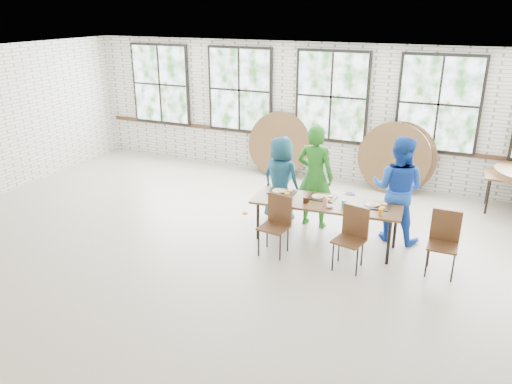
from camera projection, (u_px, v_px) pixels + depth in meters
The scene contains 11 objects.
room at pixel (331, 99), 10.79m from camera, with size 12.00×12.00×12.00m.
dining_table at pixel (326, 205), 8.08m from camera, with size 2.46×0.99×0.74m.
chair_near_left at pixel (277, 219), 7.86m from camera, with size 0.47×0.46×0.95m.
chair_near_right at pixel (352, 232), 7.41m from camera, with size 0.50×0.49×0.95m.
chair_spare at pixel (444, 237), 7.26m from camera, with size 0.42×0.41×0.95m.
adult_teal at pixel (281, 179), 9.00m from camera, with size 0.77×0.50×1.57m, color navy.
adult_green at pixel (315, 176), 8.71m from camera, with size 0.67×0.44×1.84m, color #24731E.
toddler at pixel (349, 211), 8.66m from camera, with size 0.47×0.27×0.73m, color #171F48.
adult_blue at pixel (398, 189), 8.18m from camera, with size 0.87×0.68×1.79m, color blue.
tabletop_clutter at pixel (334, 202), 8.00m from camera, with size 2.02×0.61×0.11m.
round_tops_leaning at pixel (355, 153), 10.74m from camera, with size 4.21×0.44×1.49m.
Camera 1 is at (2.89, -6.12, 3.72)m, focal length 35.00 mm.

